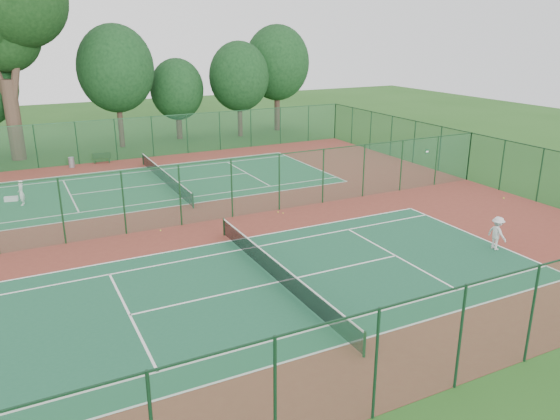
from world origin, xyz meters
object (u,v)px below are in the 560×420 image
(trash_bin, at_px, (71,162))
(bench, at_px, (102,158))
(player_near, at_px, (497,233))
(kit_bag, at_px, (11,199))
(player_far, at_px, (21,193))

(trash_bin, distance_m, bench, 2.45)
(player_near, relative_size, kit_bag, 2.08)
(trash_bin, xyz_separation_m, kit_bag, (-4.63, -7.81, -0.26))
(player_near, xyz_separation_m, player_far, (-20.70, 18.62, -0.07))
(bench, height_order, kit_bag, bench)
(player_far, bearing_deg, kit_bag, -143.49)
(player_near, xyz_separation_m, bench, (-14.27, 28.07, -0.41))
(player_far, xyz_separation_m, kit_bag, (-0.61, 1.22, -0.64))
(trash_bin, bearing_deg, kit_bag, -120.65)
(player_near, distance_m, player_far, 27.85)
(player_far, bearing_deg, trash_bin, 165.92)
(player_near, height_order, bench, player_near)
(player_near, height_order, player_far, player_near)
(player_far, xyz_separation_m, bench, (6.43, 9.45, -0.34))
(player_far, distance_m, kit_bag, 1.50)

